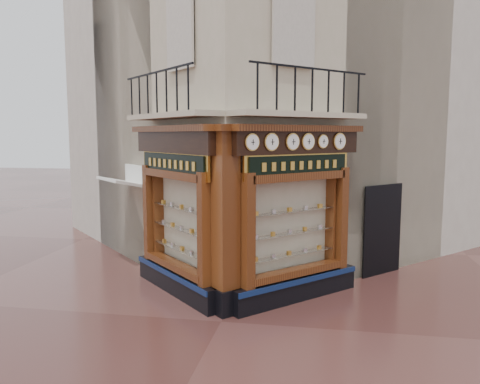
% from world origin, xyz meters
% --- Properties ---
extents(ground, '(80.00, 80.00, 0.00)m').
position_xyz_m(ground, '(0.00, 0.00, 0.00)').
color(ground, '#4C2823').
rests_on(ground, ground).
extents(main_building, '(11.31, 11.31, 12.00)m').
position_xyz_m(main_building, '(0.00, 6.16, 6.00)').
color(main_building, beige).
rests_on(main_building, ground).
extents(neighbour_left, '(11.31, 11.31, 11.00)m').
position_xyz_m(neighbour_left, '(-2.47, 8.63, 5.50)').
color(neighbour_left, beige).
rests_on(neighbour_left, ground).
extents(neighbour_right, '(11.31, 11.31, 11.00)m').
position_xyz_m(neighbour_right, '(2.47, 8.63, 5.50)').
color(neighbour_right, beige).
rests_on(neighbour_right, ground).
extents(shopfront_left, '(2.86, 2.86, 3.98)m').
position_xyz_m(shopfront_left, '(-1.41, 1.57, 1.98)').
color(shopfront_left, black).
rests_on(shopfront_left, ground).
extents(shopfront_right, '(2.86, 2.86, 3.98)m').
position_xyz_m(shopfront_right, '(1.41, 1.57, 1.98)').
color(shopfront_right, black).
rests_on(shopfront_right, ground).
extents(corner_pilaster, '(0.85, 0.85, 3.98)m').
position_xyz_m(corner_pilaster, '(0.00, 0.50, 1.95)').
color(corner_pilaster, black).
rests_on(corner_pilaster, ground).
extents(balcony, '(5.94, 2.97, 1.03)m').
position_xyz_m(balcony, '(0.00, 1.49, 4.22)').
color(balcony, beige).
rests_on(balcony, ground).
extents(clock_a, '(0.29, 0.29, 0.35)m').
position_xyz_m(clock_a, '(0.56, 0.45, 3.62)').
color(clock_a, gold).
rests_on(clock_a, ground).
extents(clock_b, '(0.30, 0.30, 0.38)m').
position_xyz_m(clock_b, '(0.91, 0.81, 3.62)').
color(clock_b, gold).
rests_on(clock_b, ground).
extents(clock_c, '(0.30, 0.30, 0.37)m').
position_xyz_m(clock_c, '(1.32, 1.22, 3.62)').
color(clock_c, gold).
rests_on(clock_c, ground).
extents(clock_d, '(0.30, 0.30, 0.37)m').
position_xyz_m(clock_d, '(1.64, 1.54, 3.62)').
color(clock_d, gold).
rests_on(clock_d, ground).
extents(clock_e, '(0.26, 0.26, 0.31)m').
position_xyz_m(clock_e, '(1.96, 1.86, 3.62)').
color(clock_e, gold).
rests_on(clock_e, ground).
extents(clock_f, '(0.31, 0.31, 0.39)m').
position_xyz_m(clock_f, '(2.34, 2.24, 3.62)').
color(clock_f, gold).
rests_on(clock_f, ground).
extents(awning, '(1.78, 1.78, 0.28)m').
position_xyz_m(awning, '(-3.54, 3.33, 0.00)').
color(awning, white).
rests_on(awning, ground).
extents(signboard_left, '(2.30, 2.30, 0.62)m').
position_xyz_m(signboard_left, '(-1.46, 1.51, 3.10)').
color(signboard_left, gold).
rests_on(signboard_left, ground).
extents(signboard_right, '(2.18, 2.18, 0.58)m').
position_xyz_m(signboard_right, '(1.46, 1.51, 3.10)').
color(signboard_right, gold).
rests_on(signboard_right, ground).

